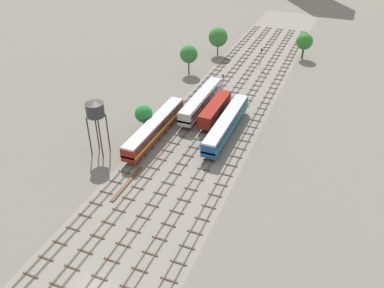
{
  "coord_description": "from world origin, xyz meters",
  "views": [
    {
      "loc": [
        23.56,
        -25.12,
        41.89
      ],
      "look_at": [
        0.0,
        33.48,
        1.5
      ],
      "focal_mm": 36.96,
      "sensor_mm": 36.0,
      "label": 1
    }
  ],
  "objects_px": {
    "freight_boxcar_centre_left_mid": "(215,109)",
    "signal_post_near": "(261,56)",
    "passenger_coach_centre_near": "(227,123)",
    "water_tower": "(95,110)",
    "signal_post_nearest": "(223,82)",
    "diesel_railcar_left_midfar": "(201,100)",
    "passenger_coach_far_left_nearest": "(155,127)"
  },
  "relations": [
    {
      "from": "signal_post_nearest",
      "to": "freight_boxcar_centre_left_mid",
      "type": "bearing_deg",
      "value": -79.69
    },
    {
      "from": "freight_boxcar_centre_left_mid",
      "to": "passenger_coach_centre_near",
      "type": "bearing_deg",
      "value": -51.21
    },
    {
      "from": "signal_post_nearest",
      "to": "signal_post_near",
      "type": "xyz_separation_m",
      "value": [
        4.23,
        20.85,
        0.1
      ]
    },
    {
      "from": "diesel_railcar_left_midfar",
      "to": "signal_post_nearest",
      "type": "relative_size",
      "value": 3.59
    },
    {
      "from": "diesel_railcar_left_midfar",
      "to": "water_tower",
      "type": "height_order",
      "value": "water_tower"
    },
    {
      "from": "passenger_coach_centre_near",
      "to": "signal_post_nearest",
      "type": "xyz_separation_m",
      "value": [
        -6.35,
        16.93,
        1.0
      ]
    },
    {
      "from": "passenger_coach_centre_near",
      "to": "signal_post_nearest",
      "type": "distance_m",
      "value": 18.11
    },
    {
      "from": "water_tower",
      "to": "diesel_railcar_left_midfar",
      "type": "bearing_deg",
      "value": 63.37
    },
    {
      "from": "passenger_coach_far_left_nearest",
      "to": "water_tower",
      "type": "distance_m",
      "value": 13.02
    },
    {
      "from": "water_tower",
      "to": "signal_post_near",
      "type": "relative_size",
      "value": 1.85
    },
    {
      "from": "freight_boxcar_centre_left_mid",
      "to": "water_tower",
      "type": "xyz_separation_m",
      "value": [
        -15.8,
        -20.46,
        6.69
      ]
    },
    {
      "from": "passenger_coach_centre_near",
      "to": "freight_boxcar_centre_left_mid",
      "type": "relative_size",
      "value": 1.57
    },
    {
      "from": "passenger_coach_centre_near",
      "to": "water_tower",
      "type": "height_order",
      "value": "water_tower"
    },
    {
      "from": "passenger_coach_centre_near",
      "to": "freight_boxcar_centre_left_mid",
      "type": "xyz_separation_m",
      "value": [
        -4.23,
        5.26,
        -0.16
      ]
    },
    {
      "from": "diesel_railcar_left_midfar",
      "to": "signal_post_near",
      "type": "distance_m",
      "value": 30.62
    },
    {
      "from": "signal_post_near",
      "to": "diesel_railcar_left_midfar",
      "type": "bearing_deg",
      "value": -101.98
    },
    {
      "from": "passenger_coach_centre_near",
      "to": "signal_post_nearest",
      "type": "bearing_deg",
      "value": 110.56
    },
    {
      "from": "passenger_coach_centre_near",
      "to": "water_tower",
      "type": "xyz_separation_m",
      "value": [
        -20.02,
        -15.2,
        6.53
      ]
    },
    {
      "from": "passenger_coach_far_left_nearest",
      "to": "passenger_coach_centre_near",
      "type": "height_order",
      "value": "same"
    },
    {
      "from": "signal_post_near",
      "to": "passenger_coach_far_left_nearest",
      "type": "bearing_deg",
      "value": -103.4
    },
    {
      "from": "passenger_coach_far_left_nearest",
      "to": "passenger_coach_centre_near",
      "type": "bearing_deg",
      "value": 27.58
    },
    {
      "from": "freight_boxcar_centre_left_mid",
      "to": "signal_post_near",
      "type": "distance_m",
      "value": 32.62
    },
    {
      "from": "freight_boxcar_centre_left_mid",
      "to": "signal_post_near",
      "type": "bearing_deg",
      "value": 86.29
    },
    {
      "from": "passenger_coach_far_left_nearest",
      "to": "signal_post_nearest",
      "type": "xyz_separation_m",
      "value": [
        6.35,
        23.57,
        1.0
      ]
    },
    {
      "from": "passenger_coach_far_left_nearest",
      "to": "diesel_railcar_left_midfar",
      "type": "bearing_deg",
      "value": 73.71
    },
    {
      "from": "signal_post_nearest",
      "to": "passenger_coach_centre_near",
      "type": "bearing_deg",
      "value": -69.44
    },
    {
      "from": "diesel_railcar_left_midfar",
      "to": "signal_post_nearest",
      "type": "bearing_deg",
      "value": 76.87
    },
    {
      "from": "passenger_coach_centre_near",
      "to": "signal_post_near",
      "type": "height_order",
      "value": "signal_post_near"
    },
    {
      "from": "diesel_railcar_left_midfar",
      "to": "signal_post_near",
      "type": "relative_size",
      "value": 3.48
    },
    {
      "from": "passenger_coach_centre_near",
      "to": "water_tower",
      "type": "bearing_deg",
      "value": -142.81
    },
    {
      "from": "water_tower",
      "to": "signal_post_nearest",
      "type": "bearing_deg",
      "value": 66.95
    },
    {
      "from": "freight_boxcar_centre_left_mid",
      "to": "signal_post_nearest",
      "type": "distance_m",
      "value": 11.92
    }
  ]
}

